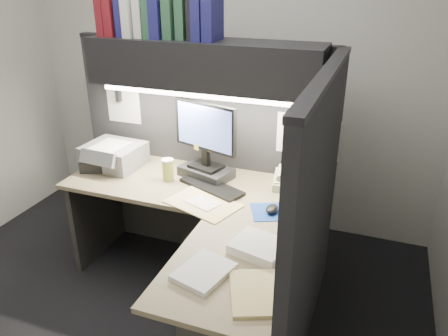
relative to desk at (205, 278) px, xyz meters
The scene contains 21 objects.
floor 0.61m from the desk, behind, with size 3.50×3.50×0.00m, color black.
wall_back 1.81m from the desk, 105.82° to the left, with size 3.50×0.04×2.70m, color beige.
partition_back 1.07m from the desk, 113.00° to the left, with size 1.90×0.06×1.60m, color black.
partition_right 0.68m from the desk, 18.19° to the left, with size 0.06×1.50×1.60m, color black.
desk is the anchor object (origin of this frame).
overhead_shelf 1.33m from the desk, 111.79° to the left, with size 1.55×0.34×0.30m, color black.
task_light_tube 1.12m from the desk, 116.16° to the left, with size 0.04×0.04×1.32m, color white.
monitor 0.90m from the desk, 111.41° to the left, with size 0.48×0.31×0.53m.
keyboard 0.64m from the desk, 107.43° to the left, with size 0.47×0.16×0.02m, color black.
mousepad 0.55m from the desk, 52.77° to the left, with size 0.24×0.22×0.00m, color #1B3E96.
mouse 0.56m from the desk, 52.21° to the left, with size 0.07×0.11×0.04m, color black.
telephone 0.87m from the desk, 67.79° to the left, with size 0.21×0.22×0.08m, color beige.
coffee_cup 0.83m from the desk, 131.67° to the left, with size 0.08×0.08×0.14m, color #C3D555.
printer 1.24m from the desk, 146.64° to the left, with size 0.40×0.34×0.16m, color gray.
notebook_stack 1.23m from the desk, 150.93° to the left, with size 0.27×0.23×0.08m, color black.
open_folder 0.46m from the desk, 113.49° to the left, with size 0.43×0.28×0.01m, color #D8C179.
paper_stack_a 0.45m from the desk, ahead, with size 0.26×0.22×0.05m, color white.
paper_stack_b 0.45m from the desk, 67.23° to the right, with size 0.21×0.27×0.03m, color white.
manila_stack 0.62m from the desk, 40.86° to the right, with size 0.24×0.31×0.02m, color #D8C179.
binder_row 1.65m from the desk, 128.39° to the left, with size 0.81×0.25×0.30m.
pinned_papers 0.83m from the desk, 90.40° to the left, with size 1.76×1.31×0.51m.
Camera 1 is at (1.22, -1.85, 2.04)m, focal length 35.00 mm.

